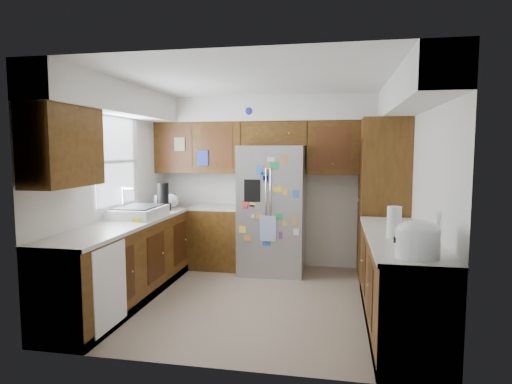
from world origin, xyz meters
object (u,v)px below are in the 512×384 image
at_px(pantry, 383,200).
at_px(paper_towel, 394,222).
at_px(rice_cooker, 417,238).
at_px(fridge, 272,209).

xyz_separation_m(pantry, paper_towel, (-0.08, -1.77, -0.01)).
xyz_separation_m(pantry, rice_cooker, (-0.00, -2.51, -0.00)).
distance_m(fridge, rice_cooker, 2.97).
distance_m(rice_cooker, paper_towel, 0.74).
xyz_separation_m(fridge, paper_towel, (1.42, -1.83, 0.17)).
height_order(pantry, fridge, pantry).
distance_m(fridge, paper_towel, 2.32).
xyz_separation_m(rice_cooker, paper_towel, (-0.08, 0.73, -0.00)).
bearing_deg(pantry, rice_cooker, -90.01).
relative_size(fridge, rice_cooker, 5.27).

